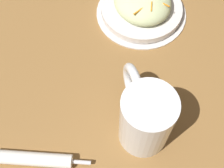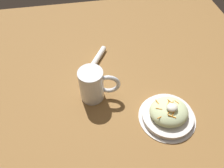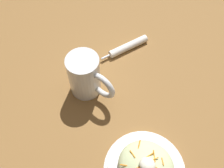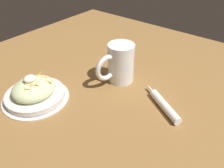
# 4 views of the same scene
# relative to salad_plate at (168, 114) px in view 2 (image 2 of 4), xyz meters

# --- Properties ---
(ground_plane) EXTENTS (1.43, 1.43, 0.00)m
(ground_plane) POSITION_rel_salad_plate_xyz_m (-0.14, 0.19, -0.03)
(ground_plane) COLOR olive
(salad_plate) EXTENTS (0.22, 0.22, 0.09)m
(salad_plate) POSITION_rel_salad_plate_xyz_m (0.00, 0.00, 0.00)
(salad_plate) COLOR silver
(salad_plate) RESTS_ON ground_plane
(beer_mug) EXTENTS (0.16, 0.10, 0.15)m
(beer_mug) POSITION_rel_salad_plate_xyz_m (-0.27, 0.15, 0.04)
(beer_mug) COLOR white
(beer_mug) RESTS_ON ground_plane
(napkin_roll) EXTENTS (0.11, 0.17, 0.03)m
(napkin_roll) POSITION_rel_salad_plate_xyz_m (-0.22, 0.37, -0.02)
(napkin_roll) COLOR white
(napkin_roll) RESTS_ON ground_plane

